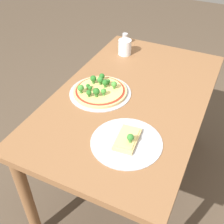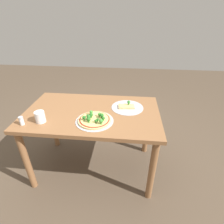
{
  "view_description": "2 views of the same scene",
  "coord_description": "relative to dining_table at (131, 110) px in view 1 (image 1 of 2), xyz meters",
  "views": [
    {
      "loc": [
        -1.13,
        -0.42,
        1.61
      ],
      "look_at": [
        -0.19,
        0.02,
        0.75
      ],
      "focal_mm": 45.0,
      "sensor_mm": 36.0,
      "label": 1
    },
    {
      "loc": [
        -0.34,
        1.41,
        1.56
      ],
      "look_at": [
        -0.19,
        0.02,
        0.75
      ],
      "focal_mm": 28.0,
      "sensor_mm": 36.0,
      "label": 2
    }
  ],
  "objects": [
    {
      "name": "pizza_tray_slice",
      "position": [
        -0.33,
        -0.11,
        0.11
      ],
      "size": [
        0.31,
        0.31,
        0.07
      ],
      "color": "#B7B7BC",
      "rests_on": "dining_table"
    },
    {
      "name": "pizza_tray_whole",
      "position": [
        -0.06,
        0.16,
        0.12
      ],
      "size": [
        0.33,
        0.33,
        0.07
      ],
      "color": "#B7B7BC",
      "rests_on": "dining_table"
    },
    {
      "name": "drinking_cup",
      "position": [
        0.4,
        0.22,
        0.15
      ],
      "size": [
        0.08,
        0.08,
        0.1
      ],
      "primitive_type": "cylinder",
      "color": "white",
      "rests_on": "dining_table"
    },
    {
      "name": "dining_table",
      "position": [
        0.0,
        0.0,
        0.0
      ],
      "size": [
        1.27,
        0.76,
        0.73
      ],
      "color": "brown",
      "rests_on": "ground_plane"
    },
    {
      "name": "condiment_shaker",
      "position": [
        0.54,
        0.27,
        0.14
      ],
      "size": [
        0.04,
        0.04,
        0.08
      ],
      "color": "silver",
      "rests_on": "dining_table"
    },
    {
      "name": "ground_plane",
      "position": [
        0.0,
        0.0,
        -0.63
      ],
      "size": [
        8.0,
        8.0,
        0.0
      ],
      "primitive_type": "plane",
      "color": "brown"
    }
  ]
}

